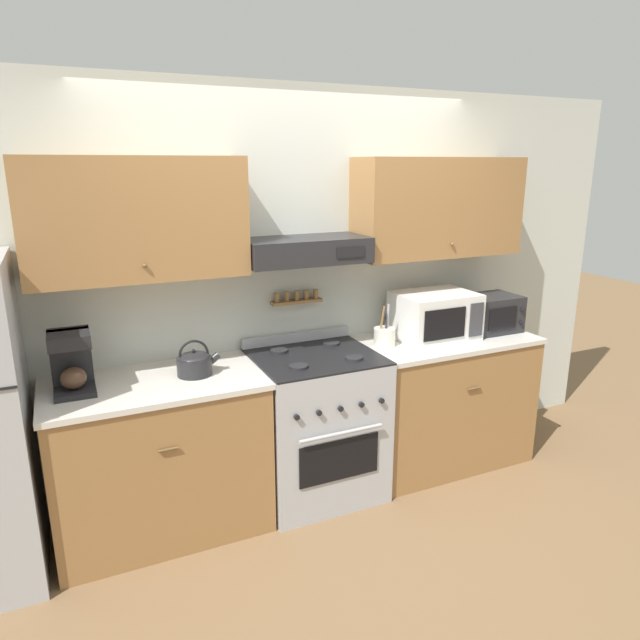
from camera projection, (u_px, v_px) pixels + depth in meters
The scene contains 10 objects.
ground_plane at pixel (338, 516), 3.47m from camera, with size 16.00×16.00×0.00m, color brown.
wall_back at pixel (297, 266), 3.65m from camera, with size 5.20×0.46×2.55m.
counter_left at pixel (160, 456), 3.26m from camera, with size 1.18×0.68×0.92m.
counter_right at pixel (441, 399), 4.05m from camera, with size 1.21×0.68×0.92m.
stove_range at pixel (316, 424), 3.63m from camera, with size 0.76×0.70×1.00m.
tea_kettle at pixel (195, 363), 3.21m from camera, with size 0.25×0.20×0.21m.
coffee_maker at pixel (71, 361), 2.96m from camera, with size 0.20×0.24×0.33m.
microwave at pixel (435, 316), 3.86m from camera, with size 0.53×0.40×0.32m.
utensil_crock at pixel (384, 336), 3.71m from camera, with size 0.14×0.14×0.28m.
toaster_oven at pixel (491, 313), 4.04m from camera, with size 0.37×0.31×0.26m.
Camera 1 is at (-1.36, -2.71, 2.08)m, focal length 32.00 mm.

